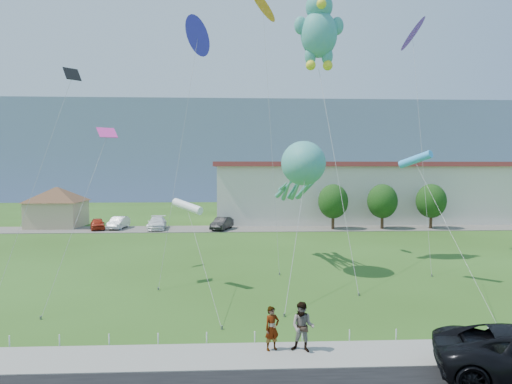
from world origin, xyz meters
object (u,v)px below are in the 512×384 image
parked_car_red (98,224)px  teddy_bear_kite (319,28)px  pedestrian_left (272,328)px  pedestrian_right (303,327)px  pavilion (57,203)px  parked_car_black (222,223)px  parked_car_silver (119,223)px  octopus_kite (301,173)px  parked_car_white (157,223)px  warehouse (428,191)px

parked_car_red → teddy_bear_kite: bearing=-58.8°
pedestrian_left → pedestrian_right: pedestrian_right is taller
pavilion → pedestrian_left: (23.64, -40.28, -2.05)m
pedestrian_right → parked_car_black: bearing=116.8°
parked_car_silver → teddy_bear_kite: (20.55, -20.26, 17.30)m
pavilion → parked_car_red: (5.85, -3.03, -2.29)m
pavilion → teddy_bear_kite: teddy_bear_kite is taller
parked_car_black → octopus_kite: size_ratio=0.28×
pavilion → parked_car_red: bearing=-27.4°
parked_car_white → parked_car_silver: bearing=167.4°
warehouse → parked_car_white: 38.36m
pavilion → parked_car_white: 13.42m
parked_car_silver → parked_car_black: bearing=-1.7°
pavilion → parked_car_red: size_ratio=2.34×
pedestrian_left → parked_car_white: bearing=80.2°
pavilion → parked_car_red: 6.98m
pedestrian_left → parked_car_white: (-10.76, 37.23, -0.17)m
pedestrian_right → parked_car_red: 41.99m
parked_car_silver → pavilion: bearing=168.7°
warehouse → parked_car_black: size_ratio=13.82×
pedestrian_right → parked_car_black: 36.88m
octopus_kite → pedestrian_right: bearing=-97.9°
pedestrian_left → pedestrian_right: (1.19, -0.21, 0.11)m
parked_car_red → parked_car_silver: size_ratio=0.90×
warehouse → pedestrian_right: (-25.17, -46.49, -3.05)m
pedestrian_right → parked_car_red: size_ratio=0.50×
parked_car_black → parked_car_white: bearing=-167.7°
pavilion → pedestrian_right: pavilion is taller
pedestrian_right → parked_car_white: bearing=128.1°
pedestrian_right → octopus_kite: bearing=102.5°
parked_car_silver → pedestrian_left: bearing=-62.8°
pedestrian_right → parked_car_silver: (-16.68, 38.11, -0.30)m
warehouse → parked_car_white: size_ratio=12.04×
pedestrian_left → warehouse: bearing=34.4°
parked_car_red → octopus_kite: 31.60m
pedestrian_left → parked_car_red: bearing=89.6°
pavilion → warehouse: size_ratio=0.15×
parked_car_red → parked_car_white: bearing=-18.3°
octopus_kite → pavilion: bearing=136.2°
pedestrian_left → parked_car_silver: 40.95m
pedestrian_left → pedestrian_right: bearing=-35.7°
pavilion → octopus_kite: octopus_kite is taller
pedestrian_left → octopus_kite: 16.03m
parked_car_silver → octopus_kite: size_ratio=0.28×
pedestrian_left → parked_car_black: size_ratio=0.39×
parked_car_white → octopus_kite: 27.39m
teddy_bear_kite → pedestrian_left: bearing=-106.0°
parked_car_white → pedestrian_right: bearing=-76.7°
parked_car_silver → parked_car_black: parked_car_black is taller
warehouse → parked_car_black: warehouse is taller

